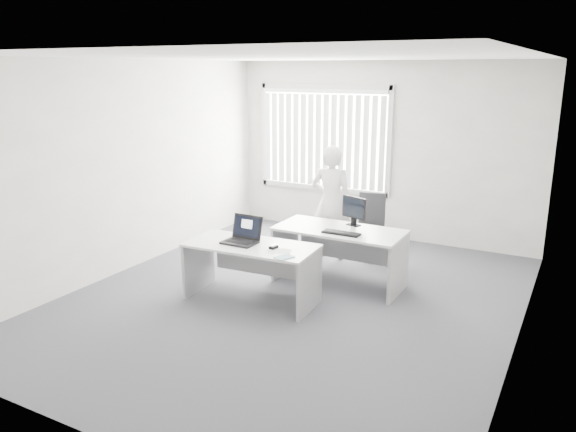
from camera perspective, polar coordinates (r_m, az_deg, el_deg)
The scene contains 18 objects.
ground at distance 6.79m, azimuth 0.46°, elevation -8.45°, with size 6.00×6.00×0.00m, color #47474E.
wall_back at distance 9.09m, azimuth 9.47°, elevation 6.50°, with size 5.00×0.02×2.80m, color silver.
wall_front at distance 4.07m, azimuth -19.86°, elevation -4.48°, with size 5.00×0.02×2.80m, color silver.
wall_left at distance 7.84m, azimuth -15.91°, elevation 4.83°, with size 0.02×6.00×2.80m, color silver.
wall_right at distance 5.67m, azimuth 23.38°, elevation 0.51°, with size 0.02×6.00×2.80m, color silver.
ceiling at distance 6.24m, azimuth 0.52°, elevation 15.89°, with size 5.00×6.00×0.02m, color white.
window at distance 9.41m, azimuth 3.62°, elevation 7.87°, with size 2.32×0.06×1.76m, color #B6B6B2.
blinds at distance 9.36m, azimuth 3.46°, elevation 7.65°, with size 2.20×0.10×1.50m, color white, non-canonical shape.
desk_near at distance 6.61m, azimuth -3.74°, elevation -4.50°, with size 1.57×0.81×0.70m.
desk_far at distance 7.11m, azimuth 5.21°, elevation -2.90°, with size 1.61×0.76×0.73m.
office_chair at distance 8.29m, azimuth 8.21°, elevation -2.14°, with size 0.59×0.59×0.92m.
person at distance 8.04m, azimuth 4.42°, elevation 1.39°, with size 0.60×0.40×1.65m, color silver.
laptop at distance 6.54m, azimuth -4.98°, elevation -1.52°, with size 0.39×0.35×0.31m, color black, non-canonical shape.
paper_sheet at distance 6.29m, azimuth -0.91°, elevation -3.58°, with size 0.27×0.19×0.00m, color silver.
mouse at distance 6.38m, azimuth -1.48°, elevation -3.12°, with size 0.06×0.11×0.04m, color #B0B0B2, non-canonical shape.
booklet at distance 6.08m, azimuth -0.38°, elevation -4.20°, with size 0.14×0.20×0.01m, color white.
keyboard at distance 6.84m, azimuth 5.43°, elevation -1.74°, with size 0.47×0.16×0.02m, color black.
monitor at distance 7.18m, azimuth 6.72°, elevation 0.50°, with size 0.38×0.11×0.38m, color black, non-canonical shape.
Camera 1 is at (2.93, -5.51, 2.68)m, focal length 35.00 mm.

